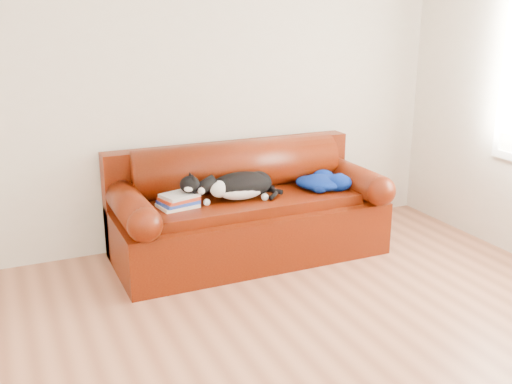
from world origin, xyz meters
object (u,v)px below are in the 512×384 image
(sofa_base, at_px, (249,227))
(blanket, at_px, (323,181))
(book_stack, at_px, (179,201))
(cat, at_px, (241,186))

(sofa_base, height_order, blanket, blanket)
(book_stack, bearing_deg, sofa_base, 4.95)
(cat, bearing_deg, book_stack, 176.67)
(book_stack, xyz_separation_m, blanket, (1.20, -0.03, 0.01))
(cat, bearing_deg, blanket, -3.59)
(cat, distance_m, blanket, 0.71)
(sofa_base, distance_m, book_stack, 0.66)
(sofa_base, relative_size, blanket, 4.53)
(blanket, bearing_deg, book_stack, 178.79)
(sofa_base, bearing_deg, blanket, -6.94)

